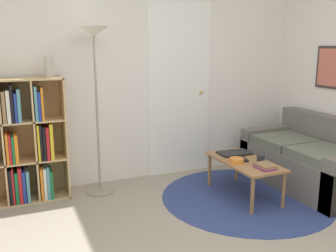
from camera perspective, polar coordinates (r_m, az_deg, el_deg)
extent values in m
cube|color=silver|center=(4.43, -4.57, 8.44)|extent=(7.18, 0.05, 2.60)
cube|color=white|center=(4.61, 1.76, 5.47)|extent=(0.82, 0.02, 2.10)
sphere|color=tan|center=(4.73, 5.04, 5.08)|extent=(0.04, 0.04, 0.04)
cylinder|color=navy|center=(4.15, 11.81, -10.51)|extent=(1.80, 1.80, 0.01)
cube|color=tan|center=(4.12, -15.46, -1.61)|extent=(0.02, 0.34, 1.27)
cube|color=tan|center=(3.99, -22.45, 6.61)|extent=(0.92, 0.34, 0.02)
cube|color=tan|center=(4.28, -21.07, -10.31)|extent=(0.92, 0.34, 0.02)
cube|color=tan|center=(4.25, -21.81, -1.65)|extent=(0.92, 0.02, 1.27)
cube|color=tan|center=(4.09, -23.80, -2.32)|extent=(0.02, 0.32, 1.24)
cube|color=tan|center=(4.09, -19.68, -1.98)|extent=(0.02, 0.32, 1.24)
cube|color=tan|center=(4.14, -21.52, -4.91)|extent=(0.89, 0.32, 0.02)
cube|color=tan|center=(4.05, -21.97, 0.68)|extent=(0.89, 0.32, 0.02)
cube|color=black|center=(4.19, -22.86, -8.22)|extent=(0.02, 0.27, 0.36)
cube|color=#B21E23|center=(4.17, -22.53, -8.15)|extent=(0.02, 0.25, 0.37)
cube|color=#196B38|center=(4.18, -22.08, -8.40)|extent=(0.03, 0.24, 0.33)
cube|color=#B21E23|center=(4.17, -21.61, -8.10)|extent=(0.03, 0.25, 0.37)
cube|color=navy|center=(4.17, -21.10, -8.34)|extent=(0.03, 0.23, 0.33)
cube|color=teal|center=(4.18, -20.59, -8.27)|extent=(0.03, 0.24, 0.33)
cube|color=orange|center=(4.17, -18.74, -8.18)|extent=(0.02, 0.20, 0.33)
cube|color=silver|center=(4.19, -18.34, -8.03)|extent=(0.03, 0.25, 0.33)
cube|color=teal|center=(4.17, -17.86, -8.00)|extent=(0.03, 0.21, 0.34)
cube|color=#196B38|center=(4.21, -17.45, -8.13)|extent=(0.03, 0.27, 0.30)
cube|color=orange|center=(4.04, -23.31, -3.11)|extent=(0.02, 0.20, 0.30)
cube|color=#B21E23|center=(4.07, -22.94, -3.04)|extent=(0.02, 0.26, 0.29)
cube|color=#196B38|center=(4.07, -22.54, -3.12)|extent=(0.02, 0.27, 0.28)
cube|color=orange|center=(4.06, -22.12, -3.05)|extent=(0.03, 0.24, 0.29)
cube|color=gold|center=(4.06, -19.22, -2.25)|extent=(0.02, 0.25, 0.37)
cube|color=black|center=(4.07, -18.88, -2.15)|extent=(0.02, 0.27, 0.37)
cube|color=black|center=(4.05, -18.42, -2.41)|extent=(0.02, 0.21, 0.34)
cube|color=#B21E23|center=(4.06, -17.96, -2.36)|extent=(0.03, 0.24, 0.34)
cube|color=gold|center=(4.06, -17.43, -2.11)|extent=(0.03, 0.22, 0.37)
cube|color=olive|center=(3.98, -23.75, 2.74)|extent=(0.03, 0.25, 0.31)
cube|color=silver|center=(3.96, -23.18, 2.81)|extent=(0.03, 0.21, 0.32)
cube|color=black|center=(3.98, -22.74, 3.27)|extent=(0.02, 0.27, 0.37)
cube|color=navy|center=(3.98, -22.23, 2.70)|extent=(0.02, 0.24, 0.29)
cube|color=teal|center=(3.97, -21.80, 2.99)|extent=(0.03, 0.23, 0.32)
cube|color=teal|center=(3.97, -19.57, 3.31)|extent=(0.03, 0.22, 0.34)
cube|color=navy|center=(3.96, -19.11, 2.94)|extent=(0.03, 0.19, 0.29)
cube|color=orange|center=(3.98, -18.72, 3.29)|extent=(0.02, 0.24, 0.33)
cylinder|color=gray|center=(4.27, -10.30, -9.71)|extent=(0.31, 0.31, 0.01)
cylinder|color=gray|center=(4.03, -10.78, 1.97)|extent=(0.02, 0.02, 1.67)
cone|color=white|center=(3.97, -11.27, 13.94)|extent=(0.29, 0.29, 0.10)
cube|color=#66605B|center=(4.61, 20.37, -6.04)|extent=(0.81, 1.51, 0.41)
cube|color=#66605B|center=(4.78, 23.38, -3.30)|extent=(0.16, 1.51, 0.79)
cube|color=#66605B|center=(5.07, 15.20, -3.22)|extent=(0.81, 0.16, 0.55)
cube|color=#5D6555|center=(4.28, 22.57, -4.01)|extent=(0.61, 0.58, 0.10)
cube|color=#5D6555|center=(4.70, 17.40, -2.23)|extent=(0.61, 0.58, 0.10)
cube|color=#996B42|center=(4.05, 11.59, -5.33)|extent=(0.45, 0.90, 0.02)
cylinder|color=#996B42|center=(3.70, 12.73, -10.38)|extent=(0.04, 0.04, 0.38)
cylinder|color=#996B42|center=(4.34, 6.35, -6.68)|extent=(0.04, 0.04, 0.38)
cylinder|color=#996B42|center=(3.91, 17.20, -9.33)|extent=(0.04, 0.04, 0.38)
cylinder|color=#996B42|center=(4.53, 10.46, -6.01)|extent=(0.04, 0.04, 0.38)
cube|color=black|center=(4.26, 10.10, -4.07)|extent=(0.36, 0.24, 0.02)
cylinder|color=orange|center=(3.95, 10.42, -5.18)|extent=(0.15, 0.15, 0.05)
cube|color=#7F287A|center=(3.84, 14.56, -6.18)|extent=(0.15, 0.20, 0.01)
cube|color=olive|center=(3.85, 14.58, -5.83)|extent=(0.15, 0.20, 0.03)
cylinder|color=#28282D|center=(4.02, 13.96, -4.79)|extent=(0.08, 0.08, 0.08)
cube|color=black|center=(4.06, 11.51, -4.95)|extent=(0.09, 0.18, 0.02)
cylinder|color=#B7B2A8|center=(4.00, -17.73, 8.58)|extent=(0.09, 0.09, 0.21)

